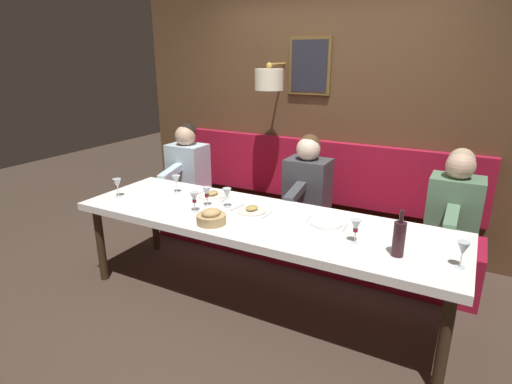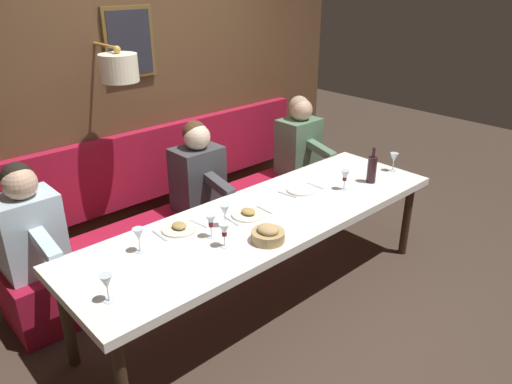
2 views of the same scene
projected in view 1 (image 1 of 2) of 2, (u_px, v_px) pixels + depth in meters
ground_plane at (259, 300)px, 3.39m from camera, size 12.00×12.00×0.00m
dining_table at (259, 224)px, 3.18m from camera, size 0.90×2.98×0.74m
banquette_bench at (301, 236)px, 4.07m from camera, size 0.52×3.18×0.45m
back_wall_panel at (326, 113)px, 4.19m from camera, size 0.59×4.38×2.90m
diner_nearest at (455, 201)px, 3.28m from camera, size 0.60×0.40×0.79m
diner_near at (307, 180)px, 3.85m from camera, size 0.60×0.40×0.79m
diner_middle at (187, 162)px, 4.48m from camera, size 0.60×0.40×0.79m
place_setting_0 at (212, 195)px, 3.62m from camera, size 0.24×0.32×0.05m
place_setting_1 at (326, 223)px, 3.03m from camera, size 0.24×0.32×0.01m
place_setting_2 at (252, 210)px, 3.27m from camera, size 0.24×0.31×0.05m
wine_glass_0 at (356, 226)px, 2.69m from camera, size 0.07×0.07×0.16m
wine_glass_1 at (227, 194)px, 3.33m from camera, size 0.07×0.07×0.16m
wine_glass_2 at (194, 198)px, 3.23m from camera, size 0.07×0.07×0.16m
wine_glass_3 at (117, 184)px, 3.58m from camera, size 0.07×0.07×0.16m
wine_glass_4 at (207, 193)px, 3.35m from camera, size 0.07×0.07×0.16m
wine_glass_5 at (176, 180)px, 3.69m from camera, size 0.07×0.07×0.16m
wine_glass_6 at (463, 249)px, 2.37m from camera, size 0.07×0.07×0.16m
wine_bottle at (399, 238)px, 2.52m from camera, size 0.08×0.08×0.30m
bread_bowl at (211, 217)px, 3.03m from camera, size 0.22×0.22×0.12m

